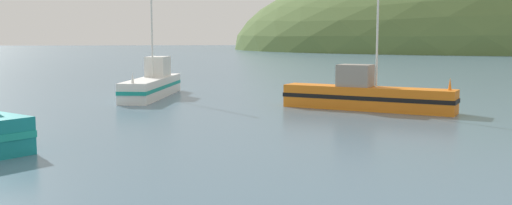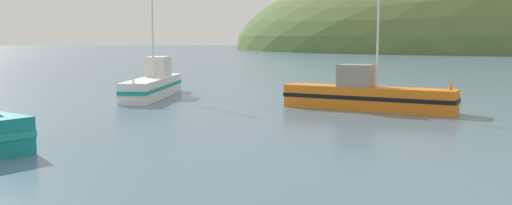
% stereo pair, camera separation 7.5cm
% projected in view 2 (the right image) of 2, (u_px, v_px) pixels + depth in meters
% --- Properties ---
extents(fishing_boat_orange, '(9.29, 7.18, 7.60)m').
position_uv_depth(fishing_boat_orange, '(366.00, 95.00, 33.60)').
color(fishing_boat_orange, orange).
rests_on(fishing_boat_orange, ground).
extents(fishing_boat_white, '(3.93, 10.56, 8.01)m').
position_uv_depth(fishing_boat_white, '(154.00, 84.00, 40.97)').
color(fishing_boat_white, white).
rests_on(fishing_boat_white, ground).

